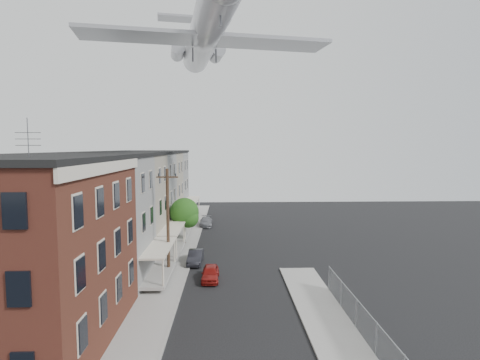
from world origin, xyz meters
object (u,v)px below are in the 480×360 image
(street_tree, at_px, (185,214))
(airplane, at_px, (205,35))
(car_far, at_px, (206,222))
(car_mid, at_px, (195,257))
(car_near, at_px, (210,273))
(utility_pole, at_px, (168,220))

(street_tree, distance_m, airplane, 18.68)
(car_far, bearing_deg, car_mid, -90.77)
(street_tree, distance_m, car_mid, 7.64)
(car_mid, bearing_deg, car_near, -69.47)
(car_near, distance_m, car_mid, 4.77)
(street_tree, height_order, airplane, airplane)
(car_near, relative_size, airplane, 0.14)
(street_tree, relative_size, car_near, 1.52)
(street_tree, bearing_deg, car_near, -74.03)
(car_mid, relative_size, airplane, 0.15)
(car_far, height_order, airplane, airplane)
(car_mid, distance_m, airplane, 20.30)
(street_tree, bearing_deg, car_mid, -76.36)
(utility_pole, height_order, car_far, utility_pole)
(car_near, height_order, airplane, airplane)
(utility_pole, relative_size, airplane, 0.37)
(street_tree, bearing_deg, airplane, -66.89)
(car_far, relative_size, airplane, 0.16)
(car_near, bearing_deg, street_tree, 106.23)
(car_mid, bearing_deg, airplane, 36.05)
(car_near, xyz_separation_m, airplane, (-0.61, 5.18, 20.29))
(car_near, bearing_deg, airplane, 96.98)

